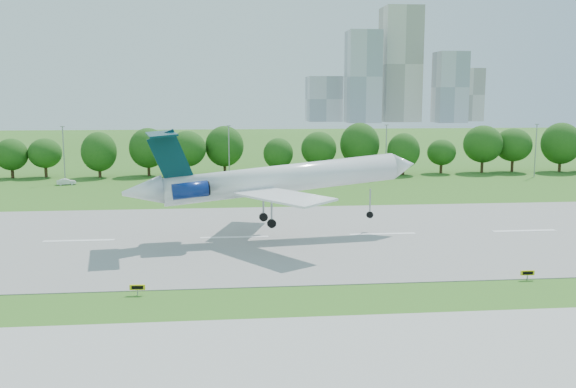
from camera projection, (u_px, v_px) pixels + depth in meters
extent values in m
plane|color=#2D5917|center=(446.00, 290.00, 62.03)|extent=(600.00, 600.00, 0.00)
cube|color=gray|center=(383.00, 234.00, 86.60)|extent=(400.00, 45.00, 0.08)
cube|color=#ADADA8|center=(536.00, 367.00, 44.32)|extent=(400.00, 23.00, 0.08)
cylinder|color=#382314|center=(53.00, 170.00, 146.18)|extent=(0.70, 0.70, 3.60)
sphere|color=#0F3C0F|center=(52.00, 151.00, 145.51)|extent=(8.40, 8.40, 8.40)
cylinder|color=#382314|center=(229.00, 168.00, 150.20)|extent=(0.70, 0.70, 3.60)
sphere|color=#0F3C0F|center=(229.00, 149.00, 149.53)|extent=(8.40, 8.40, 8.40)
cylinder|color=#382314|center=(395.00, 166.00, 154.22)|extent=(0.70, 0.70, 3.60)
sphere|color=#0F3C0F|center=(396.00, 148.00, 153.55)|extent=(8.40, 8.40, 8.40)
cylinder|color=#382314|center=(554.00, 164.00, 158.23)|extent=(0.70, 0.70, 3.60)
sphere|color=#0F3C0F|center=(555.00, 146.00, 157.56)|extent=(8.40, 8.40, 8.40)
cylinder|color=gray|center=(64.00, 155.00, 136.21)|extent=(0.24, 0.24, 12.00)
cube|color=gray|center=(62.00, 126.00, 135.28)|extent=(0.90, 0.25, 0.18)
cylinder|color=gray|center=(229.00, 154.00, 139.73)|extent=(0.24, 0.24, 12.00)
cube|color=gray|center=(229.00, 126.00, 138.80)|extent=(0.90, 0.25, 0.18)
cylinder|color=gray|center=(386.00, 152.00, 143.24)|extent=(0.24, 0.24, 12.00)
cube|color=gray|center=(387.00, 125.00, 142.31)|extent=(0.90, 0.25, 0.18)
cylinder|color=gray|center=(536.00, 151.00, 146.76)|extent=(0.24, 0.24, 12.00)
cube|color=gray|center=(537.00, 124.00, 145.83)|extent=(0.90, 0.25, 0.18)
cube|color=#B2B2B7|center=(363.00, 77.00, 438.45)|extent=(22.00, 22.00, 62.00)
cube|color=beige|center=(400.00, 65.00, 454.84)|extent=(26.00, 26.00, 80.00)
cube|color=#B2B2B7|center=(450.00, 87.00, 440.63)|extent=(20.00, 20.00, 48.00)
cube|color=beige|center=(468.00, 95.00, 468.28)|extent=(18.00, 18.00, 38.00)
cube|color=#B2B2B7|center=(324.00, 99.00, 463.01)|extent=(24.00, 24.00, 32.00)
cylinder|color=white|center=(283.00, 179.00, 84.06)|extent=(31.43, 8.82, 5.99)
cone|color=white|center=(403.00, 165.00, 88.39)|extent=(4.14, 4.17, 3.87)
cone|color=white|center=(142.00, 191.00, 79.45)|extent=(5.77, 4.45, 3.99)
cube|color=white|center=(283.00, 197.00, 76.84)|extent=(11.92, 14.02, 0.65)
cube|color=white|center=(257.00, 181.00, 90.65)|extent=(8.56, 14.36, 0.65)
cube|color=#042C35|center=(170.00, 157.00, 79.74)|extent=(5.63, 1.45, 7.09)
cube|color=#042C35|center=(161.00, 134.00, 79.02)|extent=(4.93, 10.26, 0.48)
cylinder|color=navy|center=(190.00, 190.00, 78.31)|extent=(4.75, 2.69, 2.29)
cylinder|color=navy|center=(185.00, 184.00, 83.44)|extent=(4.75, 2.69, 2.29)
cylinder|color=gray|center=(370.00, 202.00, 87.89)|extent=(0.21, 0.21, 3.63)
cylinder|color=black|center=(370.00, 215.00, 88.16)|extent=(0.97, 0.46, 0.93)
cylinder|color=gray|center=(272.00, 210.00, 81.89)|extent=(0.25, 0.25, 3.63)
cylinder|color=black|center=(272.00, 224.00, 82.17)|extent=(1.20, 0.65, 1.14)
cylinder|color=gray|center=(263.00, 204.00, 86.23)|extent=(0.25, 0.25, 3.63)
cylinder|color=black|center=(263.00, 217.00, 86.51)|extent=(1.20, 0.65, 1.14)
cube|color=gray|center=(138.00, 292.00, 60.24)|extent=(0.10, 0.10, 0.64)
cube|color=yellow|center=(137.00, 287.00, 60.17)|extent=(1.46, 0.25, 0.50)
cube|color=black|center=(137.00, 288.00, 60.07)|extent=(1.09, 0.08, 0.32)
cube|color=gray|center=(527.00, 277.00, 65.19)|extent=(0.09, 0.09, 0.63)
cube|color=yellow|center=(527.00, 273.00, 65.12)|extent=(1.44, 0.19, 0.49)
cube|color=black|center=(528.00, 273.00, 65.02)|extent=(1.08, 0.04, 0.31)
imported|color=silver|center=(66.00, 182.00, 134.54)|extent=(4.10, 2.29, 1.28)
imported|color=white|center=(152.00, 185.00, 130.15)|extent=(3.47, 1.81, 1.13)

